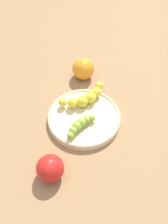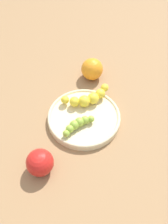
% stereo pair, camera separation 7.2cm
% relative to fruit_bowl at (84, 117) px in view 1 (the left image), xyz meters
% --- Properties ---
extents(ground_plane, '(2.40, 2.40, 0.00)m').
position_rel_fruit_bowl_xyz_m(ground_plane, '(0.00, 0.00, -0.01)').
color(ground_plane, '#936D47').
extents(fruit_bowl, '(0.22, 0.22, 0.02)m').
position_rel_fruit_bowl_xyz_m(fruit_bowl, '(0.00, 0.00, 0.00)').
color(fruit_bowl, beige).
rests_on(fruit_bowl, ground_plane).
extents(banana_yellow, '(0.14, 0.10, 0.04)m').
position_rel_fruit_bowl_xyz_m(banana_yellow, '(-0.00, -0.06, 0.03)').
color(banana_yellow, yellow).
rests_on(banana_yellow, fruit_bowl).
extents(banana_green, '(0.08, 0.08, 0.03)m').
position_rel_fruit_bowl_xyz_m(banana_green, '(0.01, 0.04, 0.02)').
color(banana_green, '#8CAD38').
rests_on(banana_green, fruit_bowl).
extents(apple_red, '(0.07, 0.07, 0.07)m').
position_rel_fruit_bowl_xyz_m(apple_red, '(0.09, 0.18, 0.02)').
color(apple_red, red).
rests_on(apple_red, ground_plane).
extents(orange_fruit, '(0.08, 0.08, 0.08)m').
position_rel_fruit_bowl_xyz_m(orange_fruit, '(-0.00, -0.19, 0.03)').
color(orange_fruit, orange).
rests_on(orange_fruit, ground_plane).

